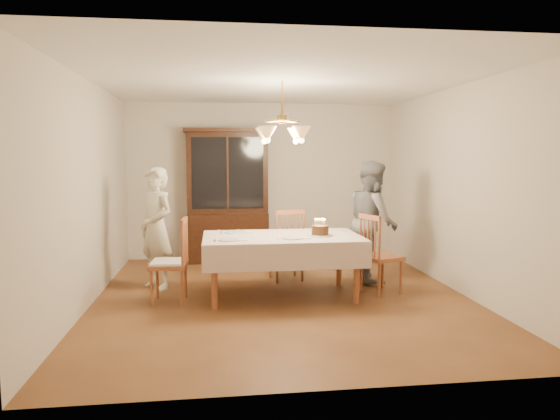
{
  "coord_description": "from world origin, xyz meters",
  "views": [
    {
      "loc": [
        -0.79,
        -5.93,
        1.72
      ],
      "look_at": [
        0.0,
        0.2,
        1.05
      ],
      "focal_mm": 32.0,
      "sensor_mm": 36.0,
      "label": 1
    }
  ],
  "objects": [
    {
      "name": "elderly_woman",
      "position": [
        -1.56,
        0.61,
        0.79
      ],
      "size": [
        0.67,
        0.68,
        1.58
      ],
      "primitive_type": "imported",
      "rotation": [
        0.0,
        0.0,
        -0.85
      ],
      "color": "silver",
      "rests_on": "ground"
    },
    {
      "name": "adult_in_grey",
      "position": [
        1.35,
        0.66,
        0.83
      ],
      "size": [
        0.65,
        0.82,
        1.66
      ],
      "primitive_type": "imported",
      "rotation": [
        0.0,
        0.0,
        1.54
      ],
      "color": "slate",
      "rests_on": "ground"
    },
    {
      "name": "dining_table",
      "position": [
        0.0,
        0.0,
        0.68
      ],
      "size": [
        1.9,
        1.1,
        0.76
      ],
      "color": "brown",
      "rests_on": "ground"
    },
    {
      "name": "chair_right_end",
      "position": [
        1.26,
        0.03,
        0.44
      ],
      "size": [
        0.55,
        0.56,
        1.0
      ],
      "color": "brown",
      "rests_on": "ground"
    },
    {
      "name": "china_hutch",
      "position": [
        -0.6,
        2.25,
        1.04
      ],
      "size": [
        1.38,
        0.54,
        2.16
      ],
      "color": "black",
      "rests_on": "ground"
    },
    {
      "name": "ground",
      "position": [
        0.0,
        0.0,
        0.0
      ],
      "size": [
        5.0,
        5.0,
        0.0
      ],
      "primitive_type": "plane",
      "color": "brown",
      "rests_on": "ground"
    },
    {
      "name": "chair_left_end",
      "position": [
        -1.34,
        -0.07,
        0.45
      ],
      "size": [
        0.45,
        0.47,
        1.0
      ],
      "color": "brown",
      "rests_on": "ground"
    },
    {
      "name": "birthday_cake",
      "position": [
        0.46,
        -0.07,
        0.82
      ],
      "size": [
        0.3,
        0.3,
        0.21
      ],
      "color": "white",
      "rests_on": "dining_table"
    },
    {
      "name": "room_shell",
      "position": [
        0.0,
        0.0,
        1.58
      ],
      "size": [
        5.0,
        5.0,
        5.0
      ],
      "color": "white",
      "rests_on": "ground"
    },
    {
      "name": "place_setting_near_left",
      "position": [
        -0.64,
        -0.27,
        0.77
      ],
      "size": [
        0.38,
        0.23,
        0.02
      ],
      "color": "white",
      "rests_on": "dining_table"
    },
    {
      "name": "place_setting_far_left",
      "position": [
        -0.54,
        0.31,
        0.77
      ],
      "size": [
        0.41,
        0.27,
        0.02
      ],
      "color": "white",
      "rests_on": "dining_table"
    },
    {
      "name": "chandelier",
      "position": [
        -0.0,
        -0.0,
        1.98
      ],
      "size": [
        0.62,
        0.62,
        0.73
      ],
      "color": "#BF8C3F",
      "rests_on": "ground"
    },
    {
      "name": "chair_far_side",
      "position": [
        0.17,
        0.83,
        0.44
      ],
      "size": [
        0.5,
        0.48,
        1.0
      ],
      "color": "brown",
      "rests_on": "ground"
    },
    {
      "name": "place_setting_near_right",
      "position": [
        0.1,
        -0.24,
        0.77
      ],
      "size": [
        0.4,
        0.25,
        0.02
      ],
      "color": "white",
      "rests_on": "dining_table"
    }
  ]
}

